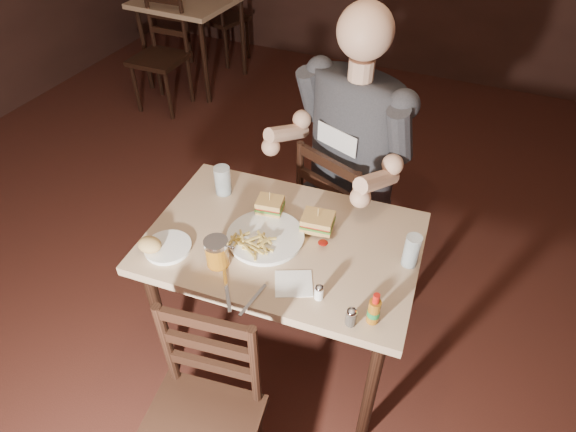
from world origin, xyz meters
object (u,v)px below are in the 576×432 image
at_px(glass_right, 412,251).
at_px(side_plate, 168,248).
at_px(main_table, 283,256).
at_px(diner, 349,128).
at_px(dinner_plate, 265,238).
at_px(chair_far, 347,214).
at_px(hot_sauce, 374,308).
at_px(bg_chair_far, 224,18).
at_px(bg_chair_near, 159,58).
at_px(glass_left, 223,180).
at_px(bg_table, 190,8).
at_px(syrup_dispenser, 217,252).

distance_m(glass_right, side_plate, 0.92).
distance_m(main_table, side_plate, 0.46).
relative_size(diner, dinner_plate, 3.54).
relative_size(chair_far, hot_sauce, 6.72).
xyz_separation_m(bg_chair_far, bg_chair_near, (0.00, -1.10, 0.02)).
bearing_deg(glass_left, hot_sauce, -27.12).
bearing_deg(bg_table, glass_right, -43.80).
relative_size(dinner_plate, glass_left, 2.28).
bearing_deg(bg_chair_far, side_plate, 131.16).
relative_size(main_table, syrup_dispenser, 9.58).
height_order(hot_sauce, side_plate, hot_sauce).
bearing_deg(glass_left, side_plate, -93.58).
relative_size(bg_chair_near, glass_left, 6.74).
distance_m(bg_chair_far, syrup_dispenser, 3.67).
height_order(dinner_plate, hot_sauce, hot_sauce).
relative_size(bg_table, chair_far, 0.93).
bearing_deg(glass_left, dinner_plate, -33.35).
distance_m(chair_far, diner, 0.54).
distance_m(main_table, chair_far, 0.65).
relative_size(chair_far, side_plate, 5.06).
distance_m(bg_chair_far, side_plate, 3.58).
distance_m(glass_left, glass_right, 0.85).
relative_size(bg_chair_far, diner, 0.79).
distance_m(chair_far, dinner_plate, 0.73).
relative_size(main_table, dinner_plate, 3.73).
bearing_deg(hot_sauce, side_plate, 179.29).
distance_m(bg_chair_near, side_plate, 2.64).
bearing_deg(glass_right, glass_left, 173.34).
relative_size(main_table, bg_chair_near, 1.26).
relative_size(bg_chair_near, side_plate, 4.96).
distance_m(bg_chair_near, diner, 2.48).
xyz_separation_m(bg_chair_far, dinner_plate, (1.90, -2.99, 0.36)).
distance_m(bg_chair_far, hot_sauce, 4.02).
height_order(diner, glass_left, diner).
bearing_deg(glass_right, side_plate, -161.16).
xyz_separation_m(syrup_dispenser, side_plate, (-0.21, -0.01, -0.05)).
distance_m(diner, glass_right, 0.65).
relative_size(main_table, glass_left, 8.50).
xyz_separation_m(bg_chair_far, hot_sauce, (2.39, -3.20, 0.42)).
bearing_deg(glass_right, main_table, -172.12).
relative_size(dinner_plate, syrup_dispenser, 2.57).
distance_m(bg_table, bg_chair_near, 0.60).
distance_m(chair_far, hot_sauce, 0.99).
height_order(dinner_plate, glass_right, glass_right).
xyz_separation_m(bg_table, bg_chair_far, (0.00, 0.55, -0.26)).
distance_m(bg_table, glass_right, 3.39).
bearing_deg(chair_far, bg_table, -20.03).
bearing_deg(bg_table, side_plate, -59.17).
xyz_separation_m(main_table, chair_far, (0.10, 0.60, -0.23)).
height_order(main_table, bg_chair_near, bg_chair_near).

